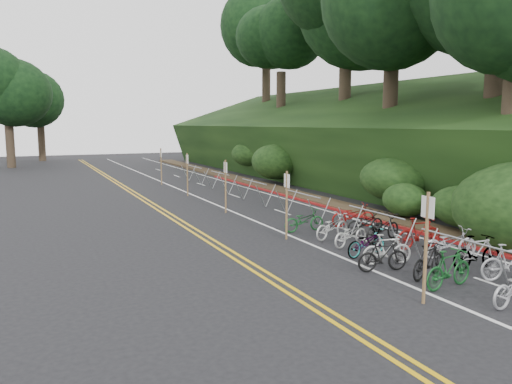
# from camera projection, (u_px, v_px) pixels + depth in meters

# --- Properties ---
(ground) EXTENTS (120.00, 120.00, 0.00)m
(ground) POSITION_uv_depth(u_px,v_px,m) (355.00, 280.00, 13.45)
(ground) COLOR black
(ground) RESTS_ON ground
(road_markings) EXTENTS (7.47, 80.00, 0.01)m
(road_markings) POSITION_uv_depth(u_px,v_px,m) (234.00, 216.00, 22.78)
(road_markings) COLOR gold
(road_markings) RESTS_ON ground
(red_curb) EXTENTS (0.25, 28.00, 0.10)m
(red_curb) POSITION_uv_depth(u_px,v_px,m) (308.00, 202.00, 26.60)
(red_curb) COLOR maroon
(red_curb) RESTS_ON ground
(embankment) EXTENTS (14.30, 48.14, 9.11)m
(embankment) POSITION_uv_depth(u_px,v_px,m) (345.00, 146.00, 35.62)
(embankment) COLOR black
(embankment) RESTS_ON ground
(tree_cluster) EXTENTS (32.22, 53.85, 17.98)m
(tree_cluster) POSITION_uv_depth(u_px,v_px,m) (287.00, 24.00, 35.78)
(tree_cluster) COLOR #2D2319
(tree_cluster) RESTS_ON ground
(bike_rack_front) EXTENTS (1.09, 3.25, 1.06)m
(bike_rack_front) POSITION_uv_depth(u_px,v_px,m) (465.00, 249.00, 13.61)
(bike_rack_front) COLOR gray
(bike_rack_front) RESTS_ON ground
(bike_racks_rest) EXTENTS (1.14, 23.00, 1.17)m
(bike_racks_rest) POSITION_uv_depth(u_px,v_px,m) (254.00, 187.00, 26.26)
(bike_racks_rest) COLOR gray
(bike_racks_rest) RESTS_ON ground
(signpost_near) EXTENTS (0.08, 0.40, 2.65)m
(signpost_near) POSITION_uv_depth(u_px,v_px,m) (426.00, 241.00, 11.51)
(signpost_near) COLOR brown
(signpost_near) RESTS_ON ground
(signposts_rest) EXTENTS (0.08, 18.40, 2.50)m
(signposts_rest) POSITION_uv_depth(u_px,v_px,m) (204.00, 177.00, 26.07)
(signposts_rest) COLOR brown
(signposts_rest) RESTS_ON ground
(bike_front) EXTENTS (0.74, 1.58, 0.91)m
(bike_front) POSITION_uv_depth(u_px,v_px,m) (383.00, 256.00, 14.20)
(bike_front) COLOR black
(bike_front) RESTS_ON ground
(bike_valet) EXTENTS (3.29, 10.80, 1.10)m
(bike_valet) POSITION_uv_depth(u_px,v_px,m) (406.00, 240.00, 15.94)
(bike_valet) COLOR #9E9EA3
(bike_valet) RESTS_ON ground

